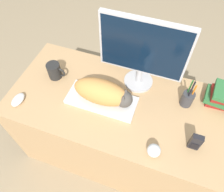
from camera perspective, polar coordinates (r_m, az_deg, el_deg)
The scene contains 11 objects.
ground_plane at distance 1.86m, azimuth -1.67°, elevation -22.35°, with size 12.00×12.00×0.00m, color #998466.
desk at distance 1.63m, azimuth 2.18°, elevation -8.72°, with size 1.41×0.66×0.70m.
keyboard at distance 1.33m, azimuth -2.74°, elevation -1.14°, with size 0.42×0.18×0.02m.
cat at distance 1.25m, azimuth -2.16°, elevation 0.89°, with size 0.36×0.15×0.15m.
monitor at distance 1.24m, azimuth 8.03°, elevation 11.56°, with size 0.50×0.19×0.47m.
computer_mouse at distance 1.44m, azimuth -23.34°, elevation -0.89°, with size 0.06×0.10×0.03m.
coffee_mug at distance 1.47m, azimuth -14.74°, elevation 6.38°, with size 0.12×0.09×0.11m.
pen_cup at distance 1.36m, azimuth 19.11°, elevation -0.58°, with size 0.07×0.07×0.22m.
baseball at distance 1.17m, azimuth 10.87°, elevation -13.81°, with size 0.07×0.07×0.07m.
phone at distance 1.22m, azimuth 20.97°, elevation -11.19°, with size 0.06×0.03×0.12m.
book_stack at distance 1.45m, azimuth 27.23°, elevation -0.27°, with size 0.21×0.17×0.11m.
Camera 1 is at (0.19, -0.39, 1.80)m, focal length 35.00 mm.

